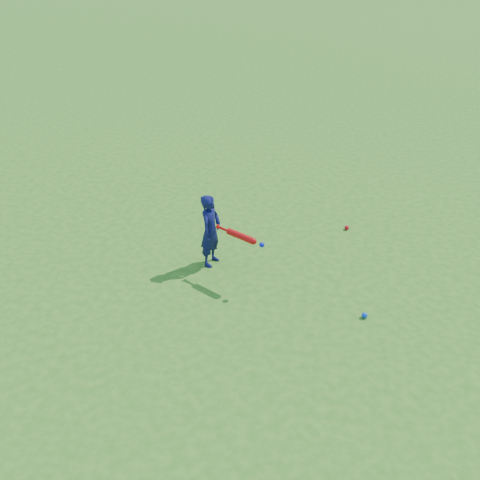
% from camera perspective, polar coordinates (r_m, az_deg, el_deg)
% --- Properties ---
extents(ground, '(80.00, 80.00, 0.00)m').
position_cam_1_polar(ground, '(7.89, -6.40, 0.02)').
color(ground, '#31701A').
rests_on(ground, ground).
extents(child, '(0.33, 0.42, 1.02)m').
position_cam_1_polar(child, '(7.06, -3.15, 1.01)').
color(child, '#0F1149').
rests_on(child, ground).
extents(ground_ball_red, '(0.07, 0.07, 0.07)m').
position_cam_1_polar(ground_ball_red, '(8.24, 11.32, 1.32)').
color(ground_ball_red, red).
rests_on(ground_ball_red, ground).
extents(ground_ball_blue, '(0.07, 0.07, 0.07)m').
position_cam_1_polar(ground_ball_blue, '(6.51, 13.14, -7.83)').
color(ground_ball_blue, blue).
rests_on(ground_ball_blue, ground).
extents(bat_swing, '(0.67, 0.41, 0.09)m').
position_cam_1_polar(bat_swing, '(6.63, 0.30, 0.33)').
color(bat_swing, red).
rests_on(bat_swing, ground).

